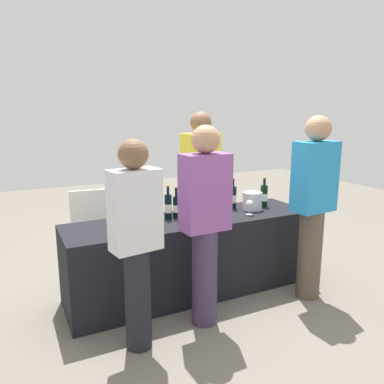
% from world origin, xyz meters
% --- Properties ---
extents(ground_plane, '(12.00, 12.00, 0.00)m').
position_xyz_m(ground_plane, '(0.00, 0.00, 0.00)').
color(ground_plane, slate).
extents(tasting_table, '(2.38, 0.66, 0.74)m').
position_xyz_m(tasting_table, '(0.00, 0.00, 0.37)').
color(tasting_table, black).
rests_on(tasting_table, ground_plane).
extents(wine_bottle_0, '(0.07, 0.07, 0.30)m').
position_xyz_m(wine_bottle_0, '(-0.71, 0.08, 0.85)').
color(wine_bottle_0, black).
rests_on(wine_bottle_0, tasting_table).
extents(wine_bottle_1, '(0.07, 0.07, 0.32)m').
position_xyz_m(wine_bottle_1, '(-0.21, 0.07, 0.86)').
color(wine_bottle_1, black).
rests_on(wine_bottle_1, tasting_table).
extents(wine_bottle_2, '(0.06, 0.06, 0.30)m').
position_xyz_m(wine_bottle_2, '(-0.13, 0.07, 0.85)').
color(wine_bottle_2, black).
rests_on(wine_bottle_2, tasting_table).
extents(wine_bottle_3, '(0.07, 0.07, 0.31)m').
position_xyz_m(wine_bottle_3, '(-0.01, 0.16, 0.86)').
color(wine_bottle_3, black).
rests_on(wine_bottle_3, tasting_table).
extents(wine_bottle_4, '(0.08, 0.08, 0.32)m').
position_xyz_m(wine_bottle_4, '(0.54, 0.14, 0.86)').
color(wine_bottle_4, black).
rests_on(wine_bottle_4, tasting_table).
extents(wine_bottle_5, '(0.08, 0.08, 0.32)m').
position_xyz_m(wine_bottle_5, '(0.87, 0.06, 0.86)').
color(wine_bottle_5, black).
rests_on(wine_bottle_5, tasting_table).
extents(wine_glass_0, '(0.07, 0.07, 0.13)m').
position_xyz_m(wine_glass_0, '(-0.57, -0.13, 0.83)').
color(wine_glass_0, silver).
rests_on(wine_glass_0, tasting_table).
extents(wine_glass_1, '(0.07, 0.07, 0.13)m').
position_xyz_m(wine_glass_1, '(-0.38, -0.11, 0.84)').
color(wine_glass_1, silver).
rests_on(wine_glass_1, tasting_table).
extents(wine_glass_2, '(0.06, 0.06, 0.14)m').
position_xyz_m(wine_glass_2, '(0.22, -0.08, 0.84)').
color(wine_glass_2, silver).
rests_on(wine_glass_2, tasting_table).
extents(wine_glass_3, '(0.07, 0.07, 0.15)m').
position_xyz_m(wine_glass_3, '(0.55, -0.15, 0.85)').
color(wine_glass_3, silver).
rests_on(wine_glass_3, tasting_table).
extents(ice_bucket, '(0.20, 0.20, 0.18)m').
position_xyz_m(ice_bucket, '(0.69, 0.01, 0.83)').
color(ice_bucket, silver).
rests_on(ice_bucket, tasting_table).
extents(server_pouring, '(0.42, 0.25, 1.73)m').
position_xyz_m(server_pouring, '(0.40, 0.60, 0.94)').
color(server_pouring, brown).
rests_on(server_pouring, ground_plane).
extents(guest_0, '(0.37, 0.24, 1.55)m').
position_xyz_m(guest_0, '(-0.76, -0.64, 0.85)').
color(guest_0, black).
rests_on(guest_0, ground_plane).
extents(guest_1, '(0.39, 0.23, 1.63)m').
position_xyz_m(guest_1, '(-0.16, -0.56, 0.89)').
color(guest_1, '#3F3351').
rests_on(guest_1, ground_plane).
extents(guest_2, '(0.41, 0.25, 1.70)m').
position_xyz_m(guest_2, '(0.94, -0.58, 0.93)').
color(guest_2, brown).
rests_on(guest_2, ground_plane).
extents(menu_board, '(0.56, 0.08, 0.89)m').
position_xyz_m(menu_board, '(-0.69, 1.00, 0.45)').
color(menu_board, white).
rests_on(menu_board, ground_plane).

